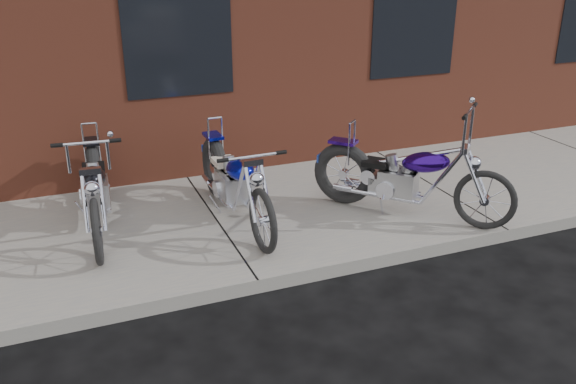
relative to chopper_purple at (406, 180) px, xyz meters
name	(u,v)px	position (x,y,z in m)	size (l,w,h in m)	color
ground	(258,294)	(-2.13, -0.83, -0.59)	(120.00, 120.00, 0.00)	black
sidewalk	(217,225)	(-2.13, 0.67, -0.51)	(22.00, 3.00, 0.15)	gray
chopper_purple	(406,180)	(0.00, 0.00, 0.00)	(1.71, 1.88, 1.36)	black
chopper_blue	(235,184)	(-1.90, 0.63, 0.00)	(0.59, 2.41, 1.05)	black
chopper_third	(95,191)	(-3.42, 1.00, -0.01)	(0.58, 2.38, 1.21)	black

